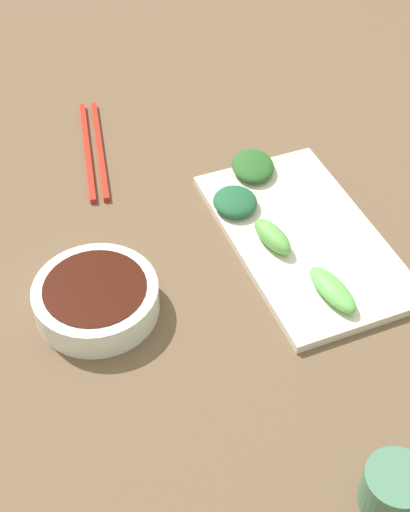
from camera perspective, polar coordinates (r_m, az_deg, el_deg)
tabletop at (r=0.91m, az=2.12°, el=-0.88°), size 2.10×2.10×0.02m
sauce_bowl at (r=0.84m, az=-8.57°, el=-3.26°), size 0.14×0.14×0.04m
serving_plate at (r=0.93m, az=7.73°, el=1.53°), size 0.18×0.31×0.01m
broccoli_stalk_0 at (r=0.85m, az=10.02°, el=-2.63°), size 0.04×0.08×0.02m
broccoli_leafy_1 at (r=0.95m, az=2.39°, el=4.31°), size 0.07×0.07×0.02m
broccoli_stalk_2 at (r=0.90m, az=5.42°, el=1.43°), size 0.04×0.07×0.02m
broccoli_leafy_3 at (r=1.01m, az=3.79°, el=7.12°), size 0.08×0.08×0.02m
chopsticks at (r=1.08m, az=-8.77°, el=8.30°), size 0.07×0.23×0.01m
tea_cup at (r=0.72m, az=14.67°, el=-17.32°), size 0.06×0.06×0.05m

